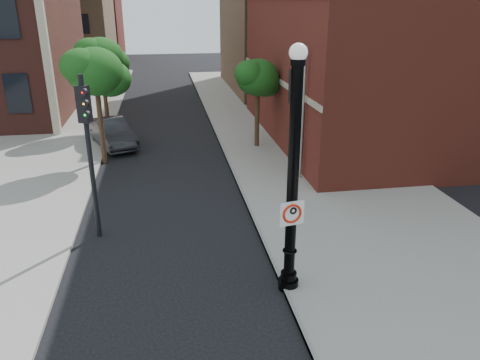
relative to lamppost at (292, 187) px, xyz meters
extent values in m
plane|color=black|center=(-2.19, 0.07, -2.98)|extent=(120.00, 120.00, 0.00)
cube|color=gray|center=(3.81, 10.07, -2.92)|extent=(8.00, 60.00, 0.12)
cube|color=gray|center=(-11.19, 18.07, -2.92)|extent=(10.00, 50.00, 0.12)
cube|color=gray|center=(-0.14, 10.07, -2.91)|extent=(0.10, 60.00, 0.14)
cube|color=maroon|center=(13.81, 14.07, 3.02)|extent=(22.00, 16.00, 12.00)
cube|color=black|center=(2.77, 9.07, -0.98)|extent=(0.08, 1.40, 2.40)
cube|color=#BAAE90|center=(2.78, 14.07, 0.52)|extent=(0.06, 16.00, 0.25)
cube|color=#BAAE90|center=(-9.19, 17.07, 4.02)|extent=(0.40, 0.40, 14.00)
cube|color=#836547|center=(-14.19, 44.07, 3.02)|extent=(12.00, 12.00, 12.00)
cube|color=maroon|center=(-14.19, 58.07, 2.02)|extent=(12.00, 12.00, 10.00)
cube|color=#836547|center=(13.81, 30.07, 4.02)|extent=(22.00, 14.00, 14.00)
cylinder|color=black|center=(0.00, 0.00, -2.84)|extent=(0.55, 0.55, 0.29)
cylinder|color=black|center=(0.00, 0.00, -2.59)|extent=(0.43, 0.43, 0.24)
cylinder|color=black|center=(0.00, 0.00, 0.14)|extent=(0.29, 0.29, 5.66)
torus|color=black|center=(0.00, 0.00, -1.81)|extent=(0.39, 0.39, 0.06)
cylinder|color=black|center=(0.00, 0.00, 3.05)|extent=(0.35, 0.35, 0.15)
sphere|color=silver|center=(0.00, 0.00, 3.26)|extent=(0.43, 0.43, 0.43)
cube|color=white|center=(-0.03, -0.16, -0.65)|extent=(0.65, 0.14, 0.66)
cube|color=black|center=(-0.03, -0.16, -0.35)|extent=(0.65, 0.12, 0.05)
cube|color=black|center=(-0.03, -0.16, -0.95)|extent=(0.65, 0.12, 0.05)
cube|color=black|center=(-0.33, -0.22, -0.65)|extent=(0.06, 0.02, 0.66)
cube|color=black|center=(0.27, -0.11, -0.65)|extent=(0.06, 0.02, 0.66)
torus|color=red|center=(-0.03, -0.16, -0.65)|extent=(0.53, 0.16, 0.53)
cube|color=red|center=(-0.03, -0.16, -0.65)|extent=(0.37, 0.07, 0.37)
cube|color=black|center=(-0.09, -0.17, -0.65)|extent=(0.06, 0.02, 0.31)
torus|color=black|center=(0.00, -0.16, -0.58)|extent=(0.21, 0.10, 0.20)
cylinder|color=black|center=(-0.03, -0.16, -0.35)|extent=(0.04, 0.03, 0.03)
imported|color=#29292D|center=(-5.84, 14.38, -2.25)|extent=(3.05, 4.72, 1.47)
cylinder|color=black|center=(-5.42, 3.97, -0.32)|extent=(0.16, 0.16, 5.32)
cube|color=black|center=(-5.42, 3.97, 1.45)|extent=(0.43, 0.42, 1.11)
sphere|color=#E50505|center=(-5.34, 3.81, 1.84)|extent=(0.20, 0.20, 0.20)
sphere|color=#FF8C00|center=(-5.34, 3.81, 1.50)|extent=(0.20, 0.20, 0.20)
sphere|color=#00E519|center=(-5.34, 3.81, 1.17)|extent=(0.20, 0.20, 0.20)
cylinder|color=black|center=(1.43, 5.15, -0.25)|extent=(0.16, 0.16, 5.47)
cube|color=black|center=(1.43, 5.15, 1.57)|extent=(0.37, 0.35, 1.14)
sphere|color=#E50505|center=(1.41, 4.97, 1.97)|extent=(0.21, 0.21, 0.21)
sphere|color=#FF8C00|center=(1.41, 4.97, 1.63)|extent=(0.21, 0.21, 0.21)
sphere|color=#00E519|center=(1.41, 4.97, 1.29)|extent=(0.21, 0.21, 0.21)
cylinder|color=#999999|center=(2.61, 7.89, -0.16)|extent=(0.11, 0.11, 5.65)
cylinder|color=black|center=(-6.01, 11.67, -0.96)|extent=(0.24, 0.24, 4.04)
ellipsoid|color=#144412|center=(-6.01, 11.67, 1.35)|extent=(2.54, 2.54, 2.16)
ellipsoid|color=#144412|center=(-5.43, 12.14, 0.94)|extent=(1.96, 1.96, 1.67)
ellipsoid|color=#144412|center=(-6.53, 11.33, 1.64)|extent=(1.85, 1.85, 1.57)
cylinder|color=black|center=(-6.41, 17.86, -0.97)|extent=(0.24, 0.24, 4.03)
ellipsoid|color=#144412|center=(-6.41, 17.86, 1.34)|extent=(2.53, 2.53, 2.15)
ellipsoid|color=#144412|center=(-5.84, 18.32, 0.93)|extent=(1.96, 1.96, 1.66)
ellipsoid|color=#144412|center=(-6.93, 17.51, 1.62)|extent=(1.84, 1.84, 1.57)
cylinder|color=black|center=(1.70, 12.86, -1.26)|extent=(0.24, 0.24, 3.45)
ellipsoid|color=#144412|center=(1.70, 12.86, 0.71)|extent=(2.17, 2.17, 1.84)
ellipsoid|color=#144412|center=(2.19, 13.25, 0.37)|extent=(1.67, 1.67, 1.42)
ellipsoid|color=#144412|center=(1.25, 12.56, 0.96)|extent=(1.58, 1.58, 1.34)
camera|label=1|loc=(-3.06, -10.46, 4.37)|focal=35.00mm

